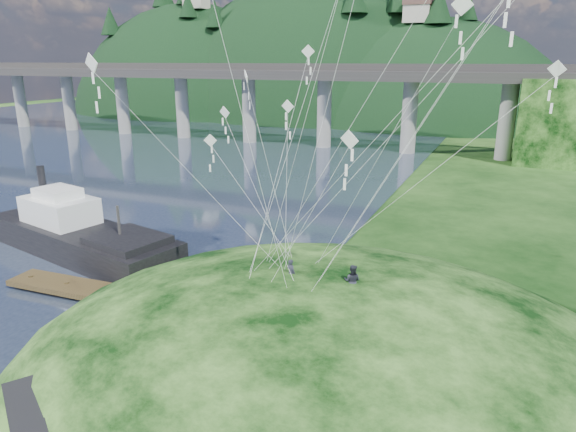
% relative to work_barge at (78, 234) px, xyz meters
% --- Properties ---
extents(ground, '(320.00, 320.00, 0.00)m').
position_rel_work_barge_xyz_m(ground, '(16.92, -10.15, -1.74)').
color(ground, black).
rests_on(ground, ground).
extents(grass_hill, '(36.00, 32.00, 13.00)m').
position_rel_work_barge_xyz_m(grass_hill, '(24.92, -8.15, -3.24)').
color(grass_hill, black).
rests_on(grass_hill, ground).
extents(bridge, '(160.00, 11.00, 15.00)m').
position_rel_work_barge_xyz_m(bridge, '(-9.54, 59.91, 7.96)').
color(bridge, '#2D2B2B').
rests_on(bridge, ground).
extents(far_ridge, '(153.00, 70.00, 94.50)m').
position_rel_work_barge_xyz_m(far_ridge, '(-26.66, 112.02, -9.18)').
color(far_ridge, black).
rests_on(far_ridge, ground).
extents(work_barge, '(20.57, 9.63, 6.95)m').
position_rel_work_barge_xyz_m(work_barge, '(0.00, 0.00, 0.00)').
color(work_barge, black).
rests_on(work_barge, ground).
extents(wooden_dock, '(15.32, 3.15, 1.09)m').
position_rel_work_barge_xyz_m(wooden_dock, '(8.10, -5.99, -1.26)').
color(wooden_dock, '#3C2D18').
rests_on(wooden_dock, ground).
extents(kite_flyers, '(4.05, 0.77, 1.80)m').
position_rel_work_barge_xyz_m(kite_flyers, '(24.95, -7.14, 4.07)').
color(kite_flyers, '#2A2A38').
rests_on(kite_flyers, ground).
extents(kite_swarm, '(20.94, 15.65, 15.94)m').
position_rel_work_barge_xyz_m(kite_swarm, '(25.07, -7.16, 15.39)').
color(kite_swarm, white).
rests_on(kite_swarm, ground).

